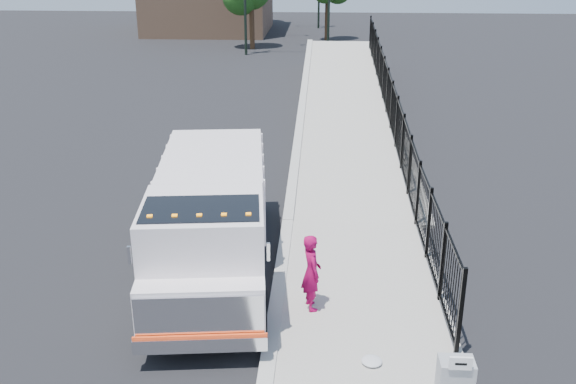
{
  "coord_description": "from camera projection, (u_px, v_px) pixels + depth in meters",
  "views": [
    {
      "loc": [
        0.94,
        -12.36,
        7.47
      ],
      "look_at": [
        0.12,
        2.0,
        1.78
      ],
      "focal_mm": 40.0,
      "sensor_mm": 36.0,
      "label": 1
    }
  ],
  "objects": [
    {
      "name": "arrow_sign",
      "position": [
        461.0,
        363.0,
        9.72
      ],
      "size": [
        0.35,
        0.04,
        0.22
      ],
      "primitive_type": "cube",
      "color": "white",
      "rests_on": "utility_cabinet"
    },
    {
      "name": "ground",
      "position": [
        278.0,
        299.0,
        14.28
      ],
      "size": [
        120.0,
        120.0,
        0.0
      ],
      "primitive_type": "plane",
      "color": "black",
      "rests_on": "ground"
    },
    {
      "name": "worker",
      "position": [
        311.0,
        272.0,
        13.43
      ],
      "size": [
        0.57,
        0.71,
        1.7
      ],
      "primitive_type": "imported",
      "rotation": [
        0.0,
        0.0,
        1.87
      ],
      "color": "#950641",
      "rests_on": "sidewalk"
    },
    {
      "name": "curb",
      "position": [
        270.0,
        349.0,
        12.39
      ],
      "size": [
        0.3,
        12.0,
        0.16
      ],
      "primitive_type": "cube",
      "color": "#ADAAA3",
      "rests_on": "ground"
    },
    {
      "name": "ramp",
      "position": [
        350.0,
        116.0,
        29.02
      ],
      "size": [
        3.95,
        24.06,
        3.19
      ],
      "primitive_type": "cube",
      "rotation": [
        0.06,
        0.0,
        0.0
      ],
      "color": "#9E998E",
      "rests_on": "ground"
    },
    {
      "name": "iron_fence",
      "position": [
        391.0,
        120.0,
        24.9
      ],
      "size": [
        0.1,
        28.0,
        1.8
      ],
      "primitive_type": "cube",
      "color": "black",
      "rests_on": "ground"
    },
    {
      "name": "sidewalk",
      "position": [
        370.0,
        354.0,
        12.3
      ],
      "size": [
        3.55,
        12.0,
        0.12
      ],
      "primitive_type": "cube",
      "color": "#9E998E",
      "rests_on": "ground"
    },
    {
      "name": "truck",
      "position": [
        210.0,
        216.0,
        14.84
      ],
      "size": [
        3.31,
        8.01,
        2.67
      ],
      "rotation": [
        0.0,
        0.0,
        0.11
      ],
      "color": "black",
      "rests_on": "ground"
    },
    {
      "name": "debris",
      "position": [
        372.0,
        361.0,
        11.91
      ],
      "size": [
        0.39,
        0.39,
        0.1
      ],
      "primitive_type": "ellipsoid",
      "color": "silver",
      "rests_on": "sidewalk"
    }
  ]
}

